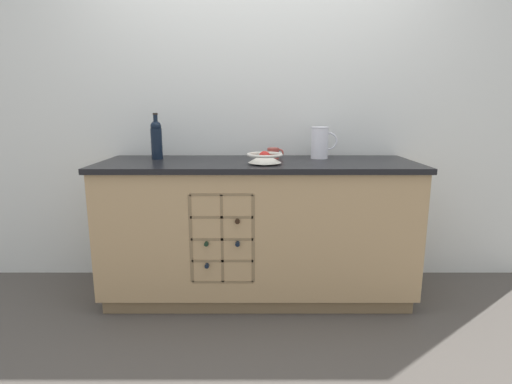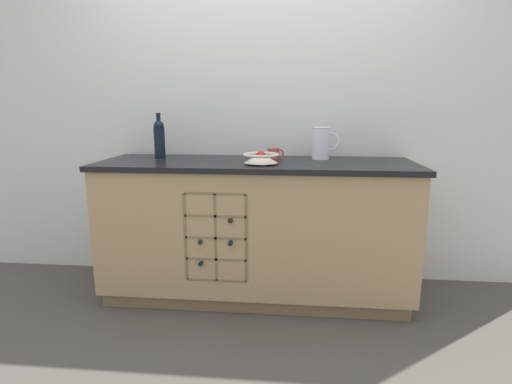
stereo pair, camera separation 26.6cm
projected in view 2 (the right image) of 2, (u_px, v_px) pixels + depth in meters
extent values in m
plane|color=#4C4742|center=(256.00, 293.00, 2.82)|extent=(14.00, 14.00, 0.00)
cube|color=silver|center=(261.00, 109.00, 2.93)|extent=(4.43, 0.06, 2.55)
cube|color=olive|center=(256.00, 287.00, 2.81)|extent=(1.97, 0.58, 0.09)
cube|color=tan|center=(256.00, 226.00, 2.72)|extent=(2.03, 0.64, 0.81)
cube|color=black|center=(256.00, 164.00, 2.63)|extent=(2.07, 0.68, 0.03)
cube|color=olive|center=(219.00, 233.00, 2.52)|extent=(0.38, 0.01, 0.55)
cube|color=olive|center=(187.00, 235.00, 2.49)|extent=(0.02, 0.10, 0.55)
cube|color=olive|center=(247.00, 237.00, 2.45)|extent=(0.02, 0.10, 0.55)
cube|color=olive|center=(218.00, 277.00, 2.53)|extent=(0.38, 0.10, 0.02)
cube|color=olive|center=(218.00, 257.00, 2.50)|extent=(0.38, 0.10, 0.02)
cube|color=olive|center=(217.00, 236.00, 2.47)|extent=(0.38, 0.10, 0.02)
cube|color=olive|center=(217.00, 214.00, 2.44)|extent=(0.38, 0.10, 0.02)
cube|color=olive|center=(216.00, 192.00, 2.41)|extent=(0.38, 0.10, 0.02)
cube|color=olive|center=(217.00, 236.00, 2.47)|extent=(0.02, 0.10, 0.55)
cylinder|color=black|center=(207.00, 254.00, 2.62)|extent=(0.07, 0.20, 0.07)
cylinder|color=black|center=(202.00, 262.00, 2.48)|extent=(0.03, 0.09, 0.03)
cylinder|color=black|center=(206.00, 234.00, 2.59)|extent=(0.07, 0.19, 0.07)
cylinder|color=black|center=(201.00, 241.00, 2.46)|extent=(0.03, 0.08, 0.03)
cylinder|color=black|center=(235.00, 234.00, 2.58)|extent=(0.07, 0.21, 0.07)
cylinder|color=black|center=(231.00, 242.00, 2.44)|extent=(0.03, 0.09, 0.03)
cylinder|color=black|center=(235.00, 213.00, 2.55)|extent=(0.08, 0.19, 0.08)
cylinder|color=black|center=(231.00, 219.00, 2.41)|extent=(0.03, 0.08, 0.03)
cylinder|color=silver|center=(261.00, 163.00, 2.49)|extent=(0.10, 0.10, 0.01)
cone|color=silver|center=(261.00, 158.00, 2.49)|extent=(0.21, 0.21, 0.06)
torus|color=silver|center=(261.00, 155.00, 2.48)|extent=(0.23, 0.23, 0.02)
sphere|color=red|center=(261.00, 157.00, 2.49)|extent=(0.08, 0.08, 0.08)
cylinder|color=white|center=(321.00, 143.00, 2.72)|extent=(0.12, 0.12, 0.22)
torus|color=white|center=(321.00, 128.00, 2.70)|extent=(0.12, 0.12, 0.01)
torus|color=white|center=(330.00, 142.00, 2.71)|extent=(0.12, 0.01, 0.12)
cylinder|color=#B7473D|center=(274.00, 154.00, 2.74)|extent=(0.08, 0.08, 0.08)
torus|color=#B7473D|center=(280.00, 153.00, 2.74)|extent=(0.06, 0.01, 0.06)
cylinder|color=black|center=(160.00, 143.00, 2.78)|extent=(0.08, 0.08, 0.21)
sphere|color=black|center=(159.00, 126.00, 2.76)|extent=(0.07, 0.07, 0.07)
cylinder|color=black|center=(159.00, 121.00, 2.75)|extent=(0.03, 0.03, 0.09)
cylinder|color=black|center=(158.00, 114.00, 2.74)|extent=(0.03, 0.03, 0.01)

